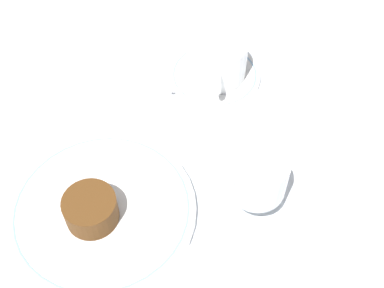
{
  "coord_description": "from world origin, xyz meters",
  "views": [
    {
      "loc": [
        0.38,
        0.11,
        0.62
      ],
      "look_at": [
        -0.05,
        0.11,
        0.04
      ],
      "focal_mm": 50.0,
      "sensor_mm": 36.0,
      "label": 1
    }
  ],
  "objects": [
    {
      "name": "dinner_plate",
      "position": [
        0.04,
        -0.01,
        0.01
      ],
      "size": [
        0.24,
        0.24,
        0.01
      ],
      "color": "white",
      "rests_on": "ground_plane"
    },
    {
      "name": "ground_plane",
      "position": [
        0.0,
        0.0,
        0.0
      ],
      "size": [
        3.0,
        3.0,
        0.0
      ],
      "primitive_type": "plane",
      "color": "white"
    },
    {
      "name": "dessert_cake",
      "position": [
        0.05,
        -0.02,
        0.03
      ],
      "size": [
        0.07,
        0.07,
        0.04
      ],
      "color": "#563314",
      "rests_on": "dinner_plate"
    },
    {
      "name": "fork",
      "position": [
        -0.15,
        0.03,
        0.0
      ],
      "size": [
        0.03,
        0.18,
        0.01
      ],
      "color": "silver",
      "rests_on": "ground_plane"
    },
    {
      "name": "coffee_cup",
      "position": [
        -0.2,
        0.14,
        0.04
      ],
      "size": [
        0.12,
        0.09,
        0.07
      ],
      "color": "white",
      "rests_on": "saucer"
    },
    {
      "name": "saucer",
      "position": [
        -0.2,
        0.14,
        0.01
      ],
      "size": [
        0.14,
        0.14,
        0.01
      ],
      "color": "white",
      "rests_on": "ground_plane"
    },
    {
      "name": "spoon",
      "position": [
        -0.16,
        0.14,
        0.01
      ],
      "size": [
        0.02,
        0.11,
        0.0
      ],
      "color": "silver",
      "rests_on": "saucer"
    },
    {
      "name": "wine_glass",
      "position": [
        0.03,
        0.19,
        0.07
      ],
      "size": [
        0.07,
        0.07,
        0.11
      ],
      "color": "silver",
      "rests_on": "ground_plane"
    }
  ]
}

